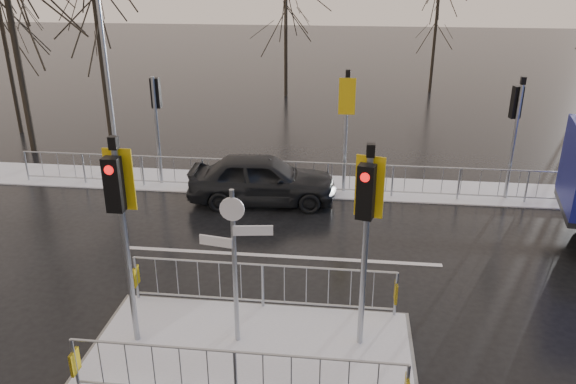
# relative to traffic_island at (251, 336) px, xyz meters

# --- Properties ---
(ground) EXTENTS (120.00, 120.00, 0.00)m
(ground) POSITION_rel_traffic_island_xyz_m (0.01, -0.01, -0.39)
(ground) COLOR black
(ground) RESTS_ON ground
(snow_verge) EXTENTS (30.00, 2.00, 0.04)m
(snow_verge) POSITION_rel_traffic_island_xyz_m (0.01, 8.59, -0.37)
(snow_verge) COLOR white
(snow_verge) RESTS_ON ground
(lane_markings) EXTENTS (8.00, 11.38, 0.01)m
(lane_markings) POSITION_rel_traffic_island_xyz_m (0.01, -0.34, -0.39)
(lane_markings) COLOR silver
(lane_markings) RESTS_ON ground
(traffic_island) EXTENTS (6.00, 3.04, 4.15)m
(traffic_island) POSITION_rel_traffic_island_xyz_m (0.00, 0.00, 0.00)
(traffic_island) COLOR slate
(traffic_island) RESTS_ON ground
(far_kerb_fixtures) EXTENTS (18.00, 0.65, 3.83)m
(far_kerb_fixtures) POSITION_rel_traffic_island_xyz_m (0.31, 8.08, 0.63)
(far_kerb_fixtures) COLOR #989FA6
(far_kerb_fixtures) RESTS_ON ground
(car_far_lane) EXTENTS (4.55, 2.10, 1.51)m
(car_far_lane) POSITION_rel_traffic_island_xyz_m (-0.91, 7.14, 0.36)
(car_far_lane) COLOR black
(car_far_lane) RESTS_ON ground
(tree_near_b) EXTENTS (4.00, 4.00, 7.55)m
(tree_near_b) POSITION_rel_traffic_island_xyz_m (-7.99, 12.49, 4.76)
(tree_near_b) COLOR black
(tree_near_b) RESTS_ON ground
(tree_near_c) EXTENTS (3.50, 3.50, 6.61)m
(tree_near_c) POSITION_rel_traffic_island_xyz_m (-12.49, 13.49, 4.11)
(tree_near_c) COLOR black
(tree_near_c) RESTS_ON ground
(tree_far_a) EXTENTS (3.75, 3.75, 7.08)m
(tree_far_a) POSITION_rel_traffic_island_xyz_m (-1.99, 21.99, 4.43)
(tree_far_a) COLOR black
(tree_far_a) RESTS_ON ground
(tree_far_b) EXTENTS (3.25, 3.25, 6.14)m
(tree_far_b) POSITION_rel_traffic_island_xyz_m (6.01, 23.99, 3.79)
(tree_far_b) COLOR black
(tree_far_b) RESTS_ON ground
(street_lamp_left) EXTENTS (1.25, 0.18, 8.20)m
(street_lamp_left) POSITION_rel_traffic_island_xyz_m (-6.42, 9.49, 4.10)
(street_lamp_left) COLOR #989FA6
(street_lamp_left) RESTS_ON ground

